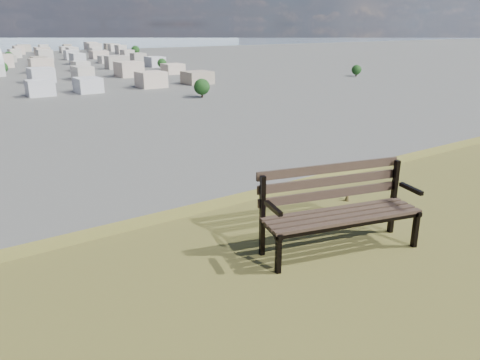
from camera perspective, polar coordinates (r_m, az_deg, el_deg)
park_bench at (r=5.35m, az=11.83°, el=-2.90°), size 1.88×1.00×0.94m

